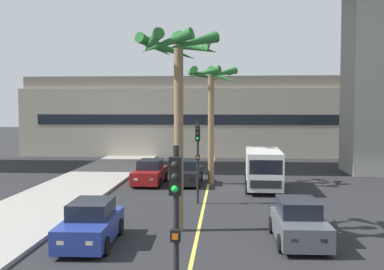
# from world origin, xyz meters

# --- Properties ---
(lane_stripe_center) EXTENTS (0.14, 56.00, 0.01)m
(lane_stripe_center) POSITION_xyz_m (0.00, 24.00, 0.00)
(lane_stripe_center) COLOR #DBCC4C
(lane_stripe_center) RESTS_ON ground
(pier_building_backdrop) EXTENTS (38.64, 8.04, 7.91)m
(pier_building_backdrop) POSITION_xyz_m (0.00, 48.64, 3.90)
(pier_building_backdrop) COLOR #BCB29E
(pier_building_backdrop) RESTS_ON ground
(car_queue_front) EXTENTS (1.94, 4.15, 1.56)m
(car_queue_front) POSITION_xyz_m (-3.78, 15.55, 0.72)
(car_queue_front) COLOR navy
(car_queue_front) RESTS_ON ground
(car_queue_second) EXTENTS (1.90, 4.14, 1.56)m
(car_queue_second) POSITION_xyz_m (3.75, 16.31, 0.72)
(car_queue_second) COLOR #4C5156
(car_queue_second) RESTS_ON ground
(car_queue_third) EXTENTS (1.94, 4.15, 1.56)m
(car_queue_third) POSITION_xyz_m (-3.74, 28.85, 0.72)
(car_queue_third) COLOR maroon
(car_queue_third) RESTS_ON ground
(car_queue_fourth) EXTENTS (1.86, 4.11, 1.56)m
(car_queue_fourth) POSITION_xyz_m (-1.36, 28.98, 0.72)
(car_queue_fourth) COLOR black
(car_queue_fourth) RESTS_ON ground
(delivery_van) EXTENTS (2.26, 5.30, 2.36)m
(delivery_van) POSITION_xyz_m (3.34, 27.38, 1.29)
(delivery_van) COLOR silver
(delivery_van) RESTS_ON ground
(traffic_light_median_near) EXTENTS (0.24, 0.37, 4.20)m
(traffic_light_median_near) POSITION_xyz_m (0.08, 8.23, 2.71)
(traffic_light_median_near) COLOR black
(traffic_light_median_near) RESTS_ON ground
(traffic_light_median_far) EXTENTS (0.24, 0.37, 4.20)m
(traffic_light_median_far) POSITION_xyz_m (-0.33, 22.87, 2.71)
(traffic_light_median_far) COLOR black
(traffic_light_median_far) RESTS_ON ground
(palm_tree_near_median) EXTENTS (3.41, 3.46, 7.94)m
(palm_tree_near_median) POSITION_xyz_m (-0.82, 17.62, 6.49)
(palm_tree_near_median) COLOR brown
(palm_tree_near_median) RESTS_ON ground
(palm_tree_mid_median) EXTENTS (3.29, 3.49, 7.53)m
(palm_tree_mid_median) POSITION_xyz_m (0.20, 29.17, 6.05)
(palm_tree_mid_median) COLOR brown
(palm_tree_mid_median) RESTS_ON ground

